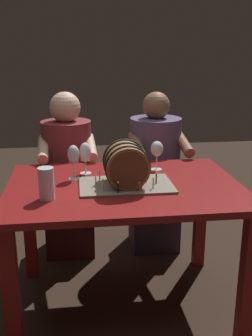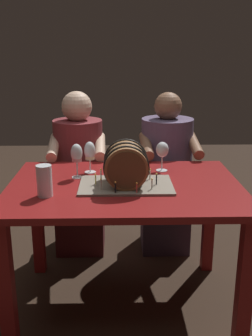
# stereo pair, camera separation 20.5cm
# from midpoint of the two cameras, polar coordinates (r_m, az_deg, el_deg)

# --- Properties ---
(ground_plane) EXTENTS (8.00, 8.00, 0.00)m
(ground_plane) POSITION_cam_midpoint_polar(r_m,az_deg,el_deg) (2.46, -2.79, -18.99)
(ground_plane) COLOR #332319
(dining_table) EXTENTS (1.24, 0.88, 0.75)m
(dining_table) POSITION_cam_midpoint_polar(r_m,az_deg,el_deg) (2.16, -3.02, -5.30)
(dining_table) COLOR maroon
(dining_table) RESTS_ON ground
(barrel_cake) EXTENTS (0.49, 0.31, 0.24)m
(barrel_cake) POSITION_cam_midpoint_polar(r_m,az_deg,el_deg) (2.05, -2.87, 0.15)
(barrel_cake) COLOR gray
(barrel_cake) RESTS_ON dining_table
(wine_glass_empty) EXTENTS (0.07, 0.07, 0.17)m
(wine_glass_empty) POSITION_cam_midpoint_polar(r_m,az_deg,el_deg) (2.33, 1.96, 2.64)
(wine_glass_empty) COLOR white
(wine_glass_empty) RESTS_ON dining_table
(wine_glass_white) EXTENTS (0.07, 0.07, 0.18)m
(wine_glass_white) POSITION_cam_midpoint_polar(r_m,az_deg,el_deg) (2.28, -8.47, 2.04)
(wine_glass_white) COLOR white
(wine_glass_white) RESTS_ON dining_table
(wine_glass_rose) EXTENTS (0.07, 0.07, 0.19)m
(wine_glass_rose) POSITION_cam_midpoint_polar(r_m,az_deg,el_deg) (2.19, -10.25, 1.65)
(wine_glass_rose) COLOR white
(wine_glass_rose) RESTS_ON dining_table
(beer_pint) EXTENTS (0.08, 0.08, 0.16)m
(beer_pint) POSITION_cam_midpoint_polar(r_m,az_deg,el_deg) (1.95, -14.37, -2.46)
(beer_pint) COLOR white
(beer_pint) RESTS_ON dining_table
(person_seated_left) EXTENTS (0.39, 0.47, 1.17)m
(person_seated_left) POSITION_cam_midpoint_polar(r_m,az_deg,el_deg) (2.85, -10.36, -1.85)
(person_seated_left) COLOR #4C1B1E
(person_seated_left) RESTS_ON ground
(person_seated_right) EXTENTS (0.41, 0.48, 1.16)m
(person_seated_right) POSITION_cam_midpoint_polar(r_m,az_deg,el_deg) (2.88, 2.13, -1.31)
(person_seated_right) COLOR #372D40
(person_seated_right) RESTS_ON ground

